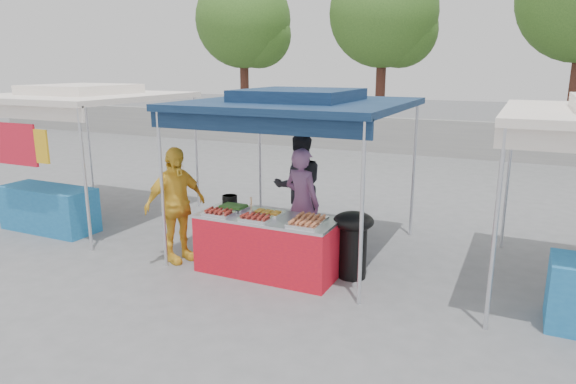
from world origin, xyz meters
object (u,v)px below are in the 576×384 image
at_px(cooking_pot, 230,200).
at_px(vendor_woman, 302,203).
at_px(vendor_table, 267,245).
at_px(customer_person, 176,205).
at_px(helper_man, 299,186).
at_px(wok_burner, 353,239).

bearing_deg(cooking_pot, vendor_woman, 26.75).
height_order(vendor_table, customer_person, customer_person).
distance_m(vendor_table, vendor_woman, 0.98).
xyz_separation_m(cooking_pot, customer_person, (-0.64, -0.50, -0.04)).
distance_m(vendor_table, customer_person, 1.55).
bearing_deg(cooking_pot, vendor_table, -23.55).
bearing_deg(helper_man, wok_burner, 103.72).
height_order(cooking_pot, vendor_woman, vendor_woman).
relative_size(vendor_woman, helper_man, 0.95).
bearing_deg(vendor_woman, customer_person, 47.15).
height_order(vendor_table, cooking_pot, cooking_pot).
bearing_deg(helper_man, vendor_table, 65.62).
bearing_deg(helper_man, vendor_woman, 83.51).
bearing_deg(cooking_pot, wok_burner, 0.68).
height_order(cooking_pot, wok_burner, cooking_pot).
relative_size(vendor_woman, customer_person, 0.97).
bearing_deg(vendor_table, customer_person, -174.59).
relative_size(wok_burner, vendor_woman, 0.56).
bearing_deg(vendor_woman, helper_man, -47.63).
height_order(vendor_table, vendor_woman, vendor_woman).
height_order(cooking_pot, customer_person, customer_person).
height_order(wok_burner, customer_person, customer_person).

